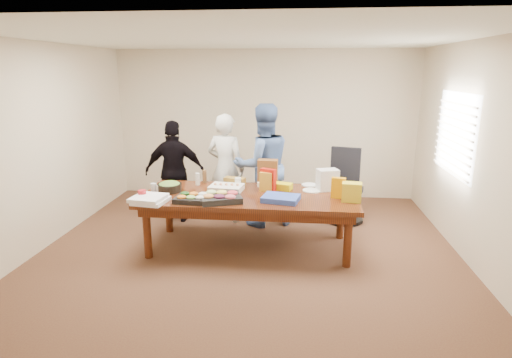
# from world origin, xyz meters

# --- Properties ---
(floor) EXTENTS (5.50, 5.00, 0.02)m
(floor) POSITION_xyz_m (0.00, 0.00, -0.01)
(floor) COLOR #47301E
(floor) RESTS_ON ground
(ceiling) EXTENTS (5.50, 5.00, 0.02)m
(ceiling) POSITION_xyz_m (0.00, 0.00, 2.71)
(ceiling) COLOR white
(ceiling) RESTS_ON wall_back
(wall_back) EXTENTS (5.50, 0.04, 2.70)m
(wall_back) POSITION_xyz_m (0.00, 2.50, 1.35)
(wall_back) COLOR beige
(wall_back) RESTS_ON floor
(wall_front) EXTENTS (5.50, 0.04, 2.70)m
(wall_front) POSITION_xyz_m (0.00, -2.50, 1.35)
(wall_front) COLOR beige
(wall_front) RESTS_ON floor
(wall_left) EXTENTS (0.04, 5.00, 2.70)m
(wall_left) POSITION_xyz_m (-2.75, 0.00, 1.35)
(wall_left) COLOR beige
(wall_left) RESTS_ON floor
(wall_right) EXTENTS (0.04, 5.00, 2.70)m
(wall_right) POSITION_xyz_m (2.75, 0.00, 1.35)
(wall_right) COLOR beige
(wall_right) RESTS_ON floor
(window_panel) EXTENTS (0.03, 1.40, 1.10)m
(window_panel) POSITION_xyz_m (2.72, 0.60, 1.50)
(window_panel) COLOR white
(window_panel) RESTS_ON wall_right
(window_blinds) EXTENTS (0.04, 1.36, 1.00)m
(window_blinds) POSITION_xyz_m (2.68, 0.60, 1.50)
(window_blinds) COLOR beige
(window_blinds) RESTS_ON wall_right
(conference_table) EXTENTS (2.80, 1.20, 0.75)m
(conference_table) POSITION_xyz_m (0.00, 0.00, 0.38)
(conference_table) COLOR #4C1C0F
(conference_table) RESTS_ON floor
(office_chair) EXTENTS (0.69, 0.69, 1.10)m
(office_chair) POSITION_xyz_m (1.38, 1.14, 0.55)
(office_chair) COLOR black
(office_chair) RESTS_ON floor
(person_center) EXTENTS (0.71, 0.57, 1.70)m
(person_center) POSITION_xyz_m (-0.49, 1.04, 0.85)
(person_center) COLOR silver
(person_center) RESTS_ON floor
(person_right) EXTENTS (1.11, 1.00, 1.86)m
(person_right) POSITION_xyz_m (0.10, 0.91, 0.93)
(person_right) COLOR #4B68A1
(person_right) RESTS_ON floor
(person_left) EXTENTS (0.96, 0.45, 1.59)m
(person_left) POSITION_xyz_m (-1.27, 0.93, 0.80)
(person_left) COLOR black
(person_left) RESTS_ON floor
(veggie_tray) EXTENTS (0.44, 0.36, 0.06)m
(veggie_tray) POSITION_xyz_m (-0.67, -0.38, 0.78)
(veggie_tray) COLOR black
(veggie_tray) RESTS_ON conference_table
(fruit_tray) EXTENTS (0.59, 0.52, 0.07)m
(fruit_tray) POSITION_xyz_m (-0.32, -0.34, 0.79)
(fruit_tray) COLOR black
(fruit_tray) RESTS_ON conference_table
(sheet_cake) EXTENTS (0.47, 0.37, 0.08)m
(sheet_cake) POSITION_xyz_m (-0.33, 0.13, 0.79)
(sheet_cake) COLOR white
(sheet_cake) RESTS_ON conference_table
(salad_bowl) EXTENTS (0.39, 0.39, 0.11)m
(salad_bowl) POSITION_xyz_m (-1.08, 0.03, 0.80)
(salad_bowl) COLOR black
(salad_bowl) RESTS_ON conference_table
(chip_bag_blue) EXTENTS (0.50, 0.41, 0.07)m
(chip_bag_blue) POSITION_xyz_m (0.43, -0.25, 0.78)
(chip_bag_blue) COLOR #314FB8
(chip_bag_blue) RESTS_ON conference_table
(chip_bag_red) EXTENTS (0.22, 0.16, 0.30)m
(chip_bag_red) POSITION_xyz_m (0.23, 0.20, 0.90)
(chip_bag_red) COLOR #A71409
(chip_bag_red) RESTS_ON conference_table
(chip_bag_yellow) EXTENTS (0.19, 0.10, 0.27)m
(chip_bag_yellow) POSITION_xyz_m (1.15, -0.05, 0.88)
(chip_bag_yellow) COLOR orange
(chip_bag_yellow) RESTS_ON conference_table
(chip_bag_orange) EXTENTS (0.18, 0.10, 0.26)m
(chip_bag_orange) POSITION_xyz_m (0.21, 0.16, 0.88)
(chip_bag_orange) COLOR gold
(chip_bag_orange) RESTS_ON conference_table
(mayo_jar) EXTENTS (0.10, 0.10, 0.14)m
(mayo_jar) POSITION_xyz_m (-0.19, 0.31, 0.82)
(mayo_jar) COLOR silver
(mayo_jar) RESTS_ON conference_table
(mustard_bottle) EXTENTS (0.07, 0.07, 0.16)m
(mustard_bottle) POSITION_xyz_m (0.11, 0.47, 0.83)
(mustard_bottle) COLOR gold
(mustard_bottle) RESTS_ON conference_table
(dressing_bottle) EXTENTS (0.08, 0.08, 0.19)m
(dressing_bottle) POSITION_xyz_m (-0.71, 0.50, 0.84)
(dressing_bottle) COLOR brown
(dressing_bottle) RESTS_ON conference_table
(ranch_bottle) EXTENTS (0.07, 0.07, 0.17)m
(ranch_bottle) POSITION_xyz_m (-0.78, 0.38, 0.84)
(ranch_bottle) COLOR silver
(ranch_bottle) RESTS_ON conference_table
(banana_bunch) EXTENTS (0.30, 0.23, 0.09)m
(banana_bunch) POSITION_xyz_m (0.42, 0.27, 0.79)
(banana_bunch) COLOR yellow
(banana_bunch) RESTS_ON conference_table
(bread_loaf) EXTENTS (0.32, 0.20, 0.12)m
(bread_loaf) POSITION_xyz_m (-0.25, 0.40, 0.81)
(bread_loaf) COLOR olive
(bread_loaf) RESTS_ON conference_table
(kraft_bag) EXTENTS (0.28, 0.17, 0.36)m
(kraft_bag) POSITION_xyz_m (0.21, 0.49, 0.93)
(kraft_bag) COLOR brown
(kraft_bag) RESTS_ON conference_table
(red_cup) EXTENTS (0.12, 0.12, 0.13)m
(red_cup) POSITION_xyz_m (-1.30, -0.40, 0.82)
(red_cup) COLOR #B41C22
(red_cup) RESTS_ON conference_table
(clear_cup_a) EXTENTS (0.09, 0.09, 0.10)m
(clear_cup_a) POSITION_xyz_m (-1.21, -0.04, 0.80)
(clear_cup_a) COLOR silver
(clear_cup_a) RESTS_ON conference_table
(clear_cup_b) EXTENTS (0.09, 0.09, 0.11)m
(clear_cup_b) POSITION_xyz_m (-1.30, 0.02, 0.80)
(clear_cup_b) COLOR silver
(clear_cup_b) RESTS_ON conference_table
(pizza_box_lower) EXTENTS (0.43, 0.43, 0.04)m
(pizza_box_lower) POSITION_xyz_m (-1.17, -0.47, 0.77)
(pizza_box_lower) COLOR white
(pizza_box_lower) RESTS_ON conference_table
(pizza_box_upper) EXTENTS (0.43, 0.43, 0.04)m
(pizza_box_upper) POSITION_xyz_m (-1.19, -0.50, 0.82)
(pizza_box_upper) COLOR white
(pizza_box_upper) RESTS_ON pizza_box_lower
(plate_a) EXTENTS (0.29, 0.29, 0.01)m
(plate_a) POSITION_xyz_m (0.82, 0.24, 0.76)
(plate_a) COLOR white
(plate_a) RESTS_ON conference_table
(plate_b) EXTENTS (0.26, 0.26, 0.01)m
(plate_b) POSITION_xyz_m (0.80, 0.52, 0.76)
(plate_b) COLOR white
(plate_b) RESTS_ON conference_table
(dip_bowl_a) EXTENTS (0.17, 0.17, 0.06)m
(dip_bowl_a) POSITION_xyz_m (0.14, 0.41, 0.78)
(dip_bowl_a) COLOR beige
(dip_bowl_a) RESTS_ON conference_table
(dip_bowl_b) EXTENTS (0.18, 0.18, 0.06)m
(dip_bowl_b) POSITION_xyz_m (-0.27, 0.35, 0.78)
(dip_bowl_b) COLOR beige
(dip_bowl_b) RESTS_ON conference_table
(grocery_bag_white) EXTENTS (0.32, 0.27, 0.29)m
(grocery_bag_white) POSITION_xyz_m (1.03, 0.31, 0.89)
(grocery_bag_white) COLOR silver
(grocery_bag_white) RESTS_ON conference_table
(grocery_bag_yellow) EXTENTS (0.26, 0.20, 0.24)m
(grocery_bag_yellow) POSITION_xyz_m (1.30, -0.17, 0.87)
(grocery_bag_yellow) COLOR gold
(grocery_bag_yellow) RESTS_ON conference_table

